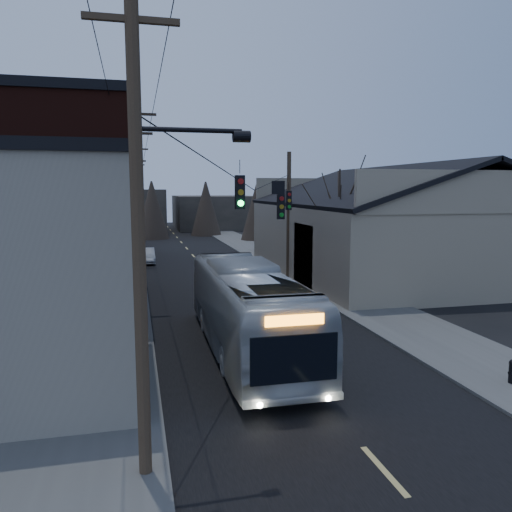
% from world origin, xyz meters
% --- Properties ---
extents(road_surface, '(9.00, 110.00, 0.02)m').
position_xyz_m(road_surface, '(0.00, 30.00, 0.01)').
color(road_surface, black).
rests_on(road_surface, ground).
extents(sidewalk_left, '(4.00, 110.00, 0.12)m').
position_xyz_m(sidewalk_left, '(-6.50, 30.00, 0.06)').
color(sidewalk_left, '#474744').
rests_on(sidewalk_left, ground).
extents(sidewalk_right, '(4.00, 110.00, 0.12)m').
position_xyz_m(sidewalk_right, '(6.50, 30.00, 0.06)').
color(sidewalk_right, '#474744').
rests_on(sidewalk_right, ground).
extents(building_clapboard, '(8.00, 8.00, 7.00)m').
position_xyz_m(building_clapboard, '(-9.00, 9.00, 3.50)').
color(building_clapboard, gray).
rests_on(building_clapboard, ground).
extents(building_brick, '(10.00, 12.00, 10.00)m').
position_xyz_m(building_brick, '(-10.00, 20.00, 5.00)').
color(building_brick, black).
rests_on(building_brick, ground).
extents(building_left_far, '(9.00, 14.00, 7.00)m').
position_xyz_m(building_left_far, '(-9.50, 36.00, 3.50)').
color(building_left_far, '#2E2A25').
rests_on(building_left_far, ground).
extents(warehouse, '(16.16, 20.60, 7.73)m').
position_xyz_m(warehouse, '(13.00, 25.00, 2.70)').
color(warehouse, gray).
rests_on(warehouse, ground).
extents(building_far_left, '(10.00, 12.00, 6.00)m').
position_xyz_m(building_far_left, '(-6.00, 65.00, 3.00)').
color(building_far_left, '#2E2A25').
rests_on(building_far_left, ground).
extents(building_far_right, '(12.00, 14.00, 5.00)m').
position_xyz_m(building_far_right, '(7.00, 70.00, 2.50)').
color(building_far_right, '#2E2A25').
rests_on(building_far_right, ground).
extents(bare_tree, '(0.40, 0.40, 7.20)m').
position_xyz_m(bare_tree, '(6.50, 20.00, 3.60)').
color(bare_tree, black).
rests_on(bare_tree, ground).
extents(utility_lines, '(11.24, 45.28, 10.50)m').
position_xyz_m(utility_lines, '(-3.11, 24.14, 4.95)').
color(utility_lines, '#382B1E').
rests_on(utility_lines, ground).
extents(bus, '(2.83, 11.69, 3.25)m').
position_xyz_m(bus, '(-1.10, 10.50, 1.63)').
color(bus, '#A3AAAF').
rests_on(bus, ground).
extents(parked_car, '(1.36, 3.78, 1.24)m').
position_xyz_m(parked_car, '(-4.25, 34.35, 0.62)').
color(parked_car, '#A3A6AA').
rests_on(parked_car, ground).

